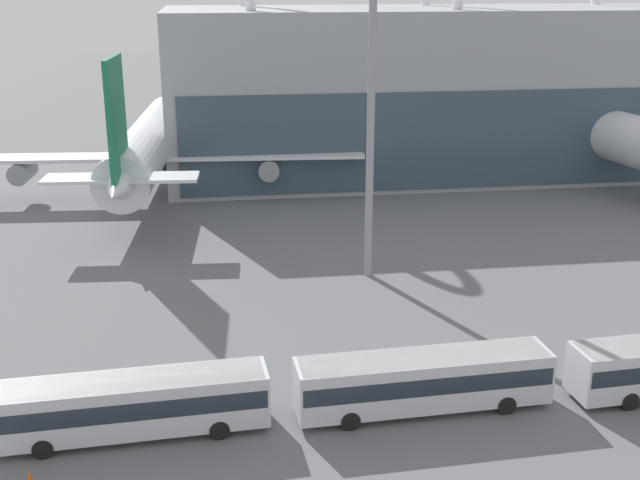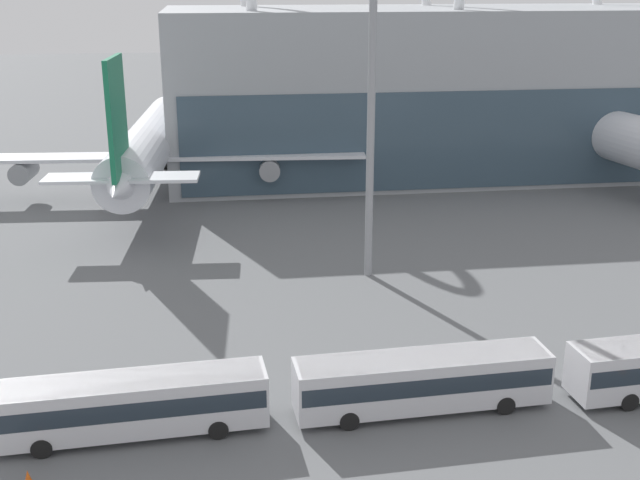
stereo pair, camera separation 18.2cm
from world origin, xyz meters
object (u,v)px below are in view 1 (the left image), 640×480
(airliner_at_gate_far, at_px, (146,147))
(shuttle_bus_0, at_px, (131,403))
(airliner_parked_remote, at_px, (574,124))
(shuttle_bus_1, at_px, (424,379))
(traffic_cone_1, at_px, (30,479))

(airliner_at_gate_far, relative_size, shuttle_bus_0, 3.24)
(airliner_parked_remote, height_order, shuttle_bus_1, airliner_parked_remote)
(shuttle_bus_1, distance_m, traffic_cone_1, 19.50)
(shuttle_bus_0, bearing_deg, airliner_parked_remote, 44.13)
(airliner_at_gate_far, distance_m, shuttle_bus_1, 47.83)
(airliner_at_gate_far, distance_m, shuttle_bus_0, 45.25)
(airliner_parked_remote, distance_m, shuttle_bus_0, 67.43)
(airliner_at_gate_far, bearing_deg, shuttle_bus_1, -155.41)
(airliner_at_gate_far, bearing_deg, shuttle_bus_0, -173.47)
(airliner_parked_remote, distance_m, traffic_cone_1, 73.05)
(shuttle_bus_1, bearing_deg, shuttle_bus_0, 178.77)
(shuttle_bus_0, relative_size, shuttle_bus_1, 1.00)
(airliner_at_gate_far, relative_size, airliner_parked_remote, 1.07)
(airliner_at_gate_far, height_order, shuttle_bus_1, airliner_at_gate_far)
(shuttle_bus_1, relative_size, traffic_cone_1, 17.25)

